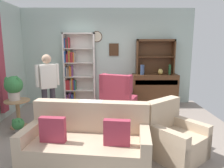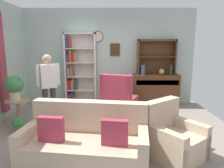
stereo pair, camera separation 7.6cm
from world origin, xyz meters
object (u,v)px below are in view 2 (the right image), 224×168
sideboard_hutch (156,52)px  person_reading (48,84)px  bottle_wine (171,70)px  wingback_chair (119,99)px  plant_stand (19,110)px  sideboard (156,88)px  couch_floral (86,144)px  vase_round (161,72)px  potted_plant_large (15,86)px  bookshelf (78,71)px  vase_tall (143,70)px  potted_plant_small (19,124)px  armchair_floral (173,139)px

sideboard_hutch → person_reading: size_ratio=0.71×
bottle_wine → wingback_chair: 1.80m
bottle_wine → plant_stand: size_ratio=0.48×
sideboard → bottle_wine: size_ratio=4.43×
bottle_wine → couch_floral: (-2.04, -3.01, -0.75)m
vase_round → sideboard: bearing=152.8°
potted_plant_large → person_reading: person_reading is taller
bookshelf → bottle_wine: bookshelf is taller
vase_tall → bottle_wine: 0.78m
bookshelf → wingback_chair: (1.18, -0.89, -0.62)m
bookshelf → potted_plant_large: bookshelf is taller
vase_tall → potted_plant_small: bearing=-144.9°
armchair_floral → person_reading: size_ratio=0.69×
plant_stand → couch_floral: bearing=-40.9°
vase_tall → sideboard: bearing=11.6°
bottle_wine → person_reading: bearing=-156.6°
vase_tall → potted_plant_small: (-2.76, -1.94, -0.87)m
bottle_wine → potted_plant_large: bearing=-157.1°
bottle_wine → armchair_floral: 2.96m
armchair_floral → potted_plant_small: (-2.86, 0.84, -0.10)m
sideboard_hutch → potted_plant_large: 3.84m
bottle_wine → plant_stand: bearing=-156.7°
sideboard → vase_round: (0.13, -0.07, 0.50)m
vase_round → couch_floral: (-1.78, -3.03, -0.69)m
bookshelf → bottle_wine: size_ratio=7.15×
sideboard → vase_round: bearing=-27.2°
vase_tall → wingback_chair: (-0.72, -0.73, -0.68)m
sideboard → bottle_wine: bearing=-12.9°
sideboard → plant_stand: bearing=-153.0°
sideboard_hutch → bottle_wine: (0.39, -0.20, -0.49)m
wingback_chair → plant_stand: size_ratio=1.73×
potted_plant_large → sideboard: bearing=26.5°
vase_tall → bottle_wine: (0.78, -0.01, 0.01)m
vase_tall → bookshelf: bearing=175.0°
potted_plant_small → person_reading: (0.46, 0.60, 0.71)m
vase_round → potted_plant_large: bearing=-155.3°
armchair_floral → potted_plant_large: bearing=158.5°
bookshelf → potted_plant_small: size_ratio=6.39×
vase_tall → armchair_floral: vase_tall is taller
bookshelf → armchair_floral: size_ratio=1.95×
vase_tall → vase_round: (0.52, 0.01, -0.06)m
sideboard → vase_round: vase_round is taller
bookshelf → person_reading: bearing=-105.1°
sideboard → armchair_floral: (-0.30, -2.86, -0.22)m
wingback_chair → person_reading: size_ratio=0.67×
bottle_wine → wingback_chair: (-1.50, -0.72, -0.68)m
vase_tall → person_reading: (-2.30, -1.34, -0.15)m
plant_stand → potted_plant_small: size_ratio=1.85×
sideboard → potted_plant_large: potted_plant_large is taller
bookshelf → vase_tall: bookshelf is taller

